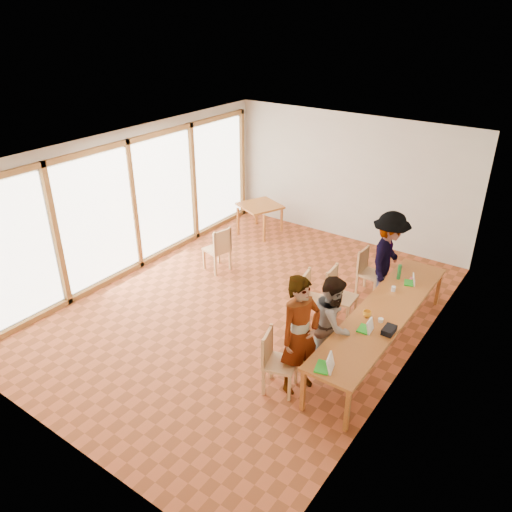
% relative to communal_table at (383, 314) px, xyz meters
% --- Properties ---
extents(ground, '(8.00, 8.00, 0.00)m').
position_rel_communal_table_xyz_m(ground, '(-2.50, -0.24, -0.70)').
color(ground, '#A84D28').
rests_on(ground, ground).
extents(wall_back, '(6.00, 0.10, 3.00)m').
position_rel_communal_table_xyz_m(wall_back, '(-2.50, 3.76, 0.80)').
color(wall_back, beige).
rests_on(wall_back, ground).
extents(wall_front, '(6.00, 0.10, 3.00)m').
position_rel_communal_table_xyz_m(wall_front, '(-2.50, -4.24, 0.80)').
color(wall_front, beige).
rests_on(wall_front, ground).
extents(wall_right, '(0.10, 8.00, 3.00)m').
position_rel_communal_table_xyz_m(wall_right, '(0.50, -0.24, 0.80)').
color(wall_right, beige).
rests_on(wall_right, ground).
extents(window_wall, '(0.10, 8.00, 3.00)m').
position_rel_communal_table_xyz_m(window_wall, '(-5.46, -0.24, 0.80)').
color(window_wall, white).
rests_on(window_wall, ground).
extents(ceiling, '(6.00, 8.00, 0.04)m').
position_rel_communal_table_xyz_m(ceiling, '(-2.50, -0.24, 2.32)').
color(ceiling, white).
rests_on(ceiling, wall_back).
extents(communal_table, '(0.80, 4.00, 0.75)m').
position_rel_communal_table_xyz_m(communal_table, '(0.00, 0.00, 0.00)').
color(communal_table, '#AA6625').
rests_on(communal_table, ground).
extents(side_table, '(0.90, 0.90, 0.75)m').
position_rel_communal_table_xyz_m(side_table, '(-4.33, 2.74, -0.03)').
color(side_table, '#AA6625').
rests_on(side_table, ground).
extents(chair_near, '(0.57, 0.57, 0.52)m').
position_rel_communal_table_xyz_m(chair_near, '(-0.93, -1.79, -0.10)').
color(chair_near, tan).
rests_on(chair_near, ground).
extents(chair_mid, '(0.54, 0.54, 0.53)m').
position_rel_communal_table_xyz_m(chair_mid, '(-1.36, 0.03, -0.10)').
color(chair_mid, tan).
rests_on(chair_mid, ground).
extents(chair_far, '(0.52, 0.52, 0.55)m').
position_rel_communal_table_xyz_m(chair_far, '(-1.02, 0.36, -0.07)').
color(chair_far, tan).
rests_on(chair_far, ground).
extents(chair_empty, '(0.45, 0.45, 0.49)m').
position_rel_communal_table_xyz_m(chair_empty, '(-0.98, 1.58, -0.13)').
color(chair_empty, tan).
rests_on(chair_empty, ground).
extents(chair_spare, '(0.56, 0.56, 0.53)m').
position_rel_communal_table_xyz_m(chair_spare, '(-3.88, 0.60, -0.09)').
color(chair_spare, tan).
rests_on(chair_spare, ground).
extents(person_near, '(0.65, 0.80, 1.87)m').
position_rel_communal_table_xyz_m(person_near, '(-0.64, -1.56, 0.23)').
color(person_near, gray).
rests_on(person_near, ground).
extents(person_mid, '(0.79, 0.91, 1.61)m').
position_rel_communal_table_xyz_m(person_mid, '(-0.48, -0.85, 0.10)').
color(person_mid, gray).
rests_on(person_mid, ground).
extents(person_far, '(0.86, 1.28, 1.84)m').
position_rel_communal_table_xyz_m(person_far, '(-0.55, 1.47, 0.22)').
color(person_far, gray).
rests_on(person_far, ground).
extents(laptop_near, '(0.29, 0.31, 0.23)m').
position_rel_communal_table_xyz_m(laptop_near, '(-0.08, -1.79, 0.11)').
color(laptop_near, green).
rests_on(laptop_near, communal_table).
extents(laptop_mid, '(0.22, 0.25, 0.20)m').
position_rel_communal_table_xyz_m(laptop_mid, '(-0.00, -0.65, 0.10)').
color(laptop_mid, green).
rests_on(laptop_mid, communal_table).
extents(laptop_far, '(0.24, 0.26, 0.18)m').
position_rel_communal_table_xyz_m(laptop_far, '(0.05, 1.11, 0.10)').
color(laptop_far, green).
rests_on(laptop_far, communal_table).
extents(yellow_mug, '(0.17, 0.17, 0.10)m').
position_rel_communal_table_xyz_m(yellow_mug, '(-0.16, -0.30, 0.10)').
color(yellow_mug, '#FDA823').
rests_on(yellow_mug, communal_table).
extents(green_bottle, '(0.07, 0.07, 0.28)m').
position_rel_communal_table_xyz_m(green_bottle, '(-0.20, 1.16, 0.19)').
color(green_bottle, '#1F6E2E').
rests_on(green_bottle, communal_table).
extents(clear_glass, '(0.07, 0.07, 0.09)m').
position_rel_communal_table_xyz_m(clear_glass, '(-0.11, 0.69, 0.09)').
color(clear_glass, silver).
rests_on(clear_glass, communal_table).
extents(condiment_cup, '(0.08, 0.08, 0.06)m').
position_rel_communal_table_xyz_m(condiment_cup, '(0.08, -0.31, 0.08)').
color(condiment_cup, white).
rests_on(condiment_cup, communal_table).
extents(pink_phone, '(0.05, 0.10, 0.01)m').
position_rel_communal_table_xyz_m(pink_phone, '(-0.01, 1.28, 0.05)').
color(pink_phone, '#E55170').
rests_on(pink_phone, communal_table).
extents(black_pouch, '(0.16, 0.26, 0.09)m').
position_rel_communal_table_xyz_m(black_pouch, '(0.29, -0.51, 0.09)').
color(black_pouch, black).
rests_on(black_pouch, communal_table).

